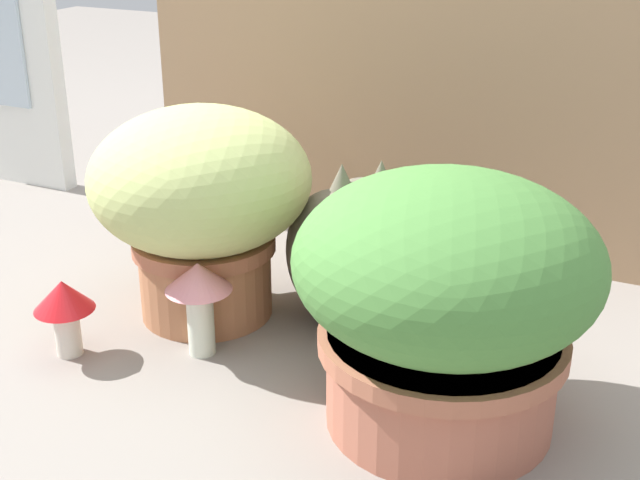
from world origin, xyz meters
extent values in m
plane|color=gray|center=(0.00, 0.00, 0.00)|extent=(6.00, 6.00, 0.00)
cube|color=tan|center=(0.03, 0.48, 0.39)|extent=(1.20, 0.03, 0.78)
cylinder|color=#B0704B|center=(-0.19, 0.04, 0.07)|extent=(0.22, 0.22, 0.14)
cylinder|color=#B4694C|center=(-0.19, 0.04, 0.13)|extent=(0.24, 0.24, 0.02)
ellipsoid|color=#BBC876|center=(-0.19, 0.04, 0.24)|extent=(0.36, 0.36, 0.23)
cylinder|color=#B0644E|center=(0.26, -0.09, 0.07)|extent=(0.31, 0.31, 0.14)
cylinder|color=#AF664B|center=(0.26, -0.09, 0.12)|extent=(0.33, 0.33, 0.02)
ellipsoid|color=#49813A|center=(0.26, -0.09, 0.24)|extent=(0.40, 0.40, 0.23)
ellipsoid|color=#635D4C|center=(0.01, 0.13, 0.11)|extent=(0.30, 0.31, 0.22)
ellipsoid|color=gray|center=(0.08, 0.05, 0.10)|extent=(0.12, 0.12, 0.11)
sphere|color=#635D4C|center=(0.09, 0.04, 0.23)|extent=(0.16, 0.16, 0.11)
cone|color=#635D4C|center=(0.11, 0.06, 0.29)|extent=(0.05, 0.05, 0.04)
cone|color=#635D4C|center=(0.06, 0.02, 0.29)|extent=(0.05, 0.05, 0.04)
cylinder|color=#635D4C|center=(-0.03, 0.24, 0.02)|extent=(0.15, 0.16, 0.07)
cylinder|color=silver|center=(-0.31, -0.17, 0.04)|extent=(0.04, 0.04, 0.08)
cone|color=red|center=(-0.31, -0.17, 0.10)|extent=(0.09, 0.09, 0.05)
cylinder|color=silver|center=(-0.13, -0.08, 0.05)|extent=(0.04, 0.04, 0.11)
cone|color=pink|center=(-0.13, -0.08, 0.13)|extent=(0.10, 0.10, 0.04)
camera|label=1|loc=(0.55, -1.05, 0.68)|focal=48.05mm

